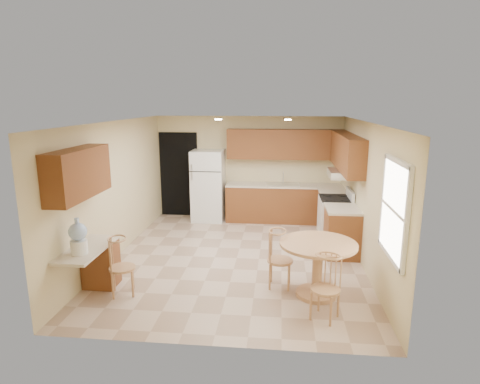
# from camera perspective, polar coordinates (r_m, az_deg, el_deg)

# --- Properties ---
(floor) EXTENTS (5.50, 5.50, 0.00)m
(floor) POSITION_cam_1_polar(r_m,az_deg,el_deg) (7.54, -0.47, -9.38)
(floor) COLOR tan
(floor) RESTS_ON ground
(ceiling) EXTENTS (4.50, 5.50, 0.02)m
(ceiling) POSITION_cam_1_polar(r_m,az_deg,el_deg) (6.99, -0.51, 9.95)
(ceiling) COLOR white
(ceiling) RESTS_ON wall_back
(wall_back) EXTENTS (4.50, 0.02, 2.50)m
(wall_back) POSITION_cam_1_polar(r_m,az_deg,el_deg) (9.85, 1.24, 3.48)
(wall_back) COLOR #CDB78A
(wall_back) RESTS_ON floor
(wall_front) EXTENTS (4.50, 0.02, 2.50)m
(wall_front) POSITION_cam_1_polar(r_m,az_deg,el_deg) (4.55, -4.26, -7.83)
(wall_front) COLOR #CDB78A
(wall_front) RESTS_ON floor
(wall_left) EXTENTS (0.02, 5.50, 2.50)m
(wall_left) POSITION_cam_1_polar(r_m,az_deg,el_deg) (7.73, -17.30, 0.29)
(wall_left) COLOR #CDB78A
(wall_left) RESTS_ON floor
(wall_right) EXTENTS (0.02, 5.50, 2.50)m
(wall_right) POSITION_cam_1_polar(r_m,az_deg,el_deg) (7.28, 17.41, -0.48)
(wall_right) COLOR #CDB78A
(wall_right) RESTS_ON floor
(doorway) EXTENTS (0.90, 0.02, 2.10)m
(doorway) POSITION_cam_1_polar(r_m,az_deg,el_deg) (10.16, -8.67, 2.47)
(doorway) COLOR black
(doorway) RESTS_ON floor
(base_cab_back) EXTENTS (2.75, 0.60, 0.87)m
(base_cab_back) POSITION_cam_1_polar(r_m,az_deg,el_deg) (9.70, 6.24, -1.67)
(base_cab_back) COLOR brown
(base_cab_back) RESTS_ON floor
(counter_back) EXTENTS (2.75, 0.63, 0.04)m
(counter_back) POSITION_cam_1_polar(r_m,az_deg,el_deg) (9.60, 6.30, 0.96)
(counter_back) COLOR beige
(counter_back) RESTS_ON base_cab_back
(base_cab_right_a) EXTENTS (0.60, 0.59, 0.87)m
(base_cab_right_a) POSITION_cam_1_polar(r_m,az_deg,el_deg) (9.20, 12.98, -2.73)
(base_cab_right_a) COLOR brown
(base_cab_right_a) RESTS_ON floor
(counter_right_a) EXTENTS (0.63, 0.59, 0.04)m
(counter_right_a) POSITION_cam_1_polar(r_m,az_deg,el_deg) (9.09, 13.12, 0.03)
(counter_right_a) COLOR beige
(counter_right_a) RESTS_ON base_cab_right_a
(base_cab_right_b) EXTENTS (0.60, 0.80, 0.87)m
(base_cab_right_b) POSITION_cam_1_polar(r_m,az_deg,el_deg) (7.82, 14.27, -5.58)
(base_cab_right_b) COLOR brown
(base_cab_right_b) RESTS_ON floor
(counter_right_b) EXTENTS (0.63, 0.80, 0.04)m
(counter_right_b) POSITION_cam_1_polar(r_m,az_deg,el_deg) (7.69, 14.46, -2.36)
(counter_right_b) COLOR beige
(counter_right_b) RESTS_ON base_cab_right_b
(upper_cab_back) EXTENTS (2.75, 0.33, 0.70)m
(upper_cab_back) POSITION_cam_1_polar(r_m,az_deg,el_deg) (9.58, 6.44, 6.75)
(upper_cab_back) COLOR brown
(upper_cab_back) RESTS_ON wall_back
(upper_cab_right) EXTENTS (0.33, 2.42, 0.70)m
(upper_cab_right) POSITION_cam_1_polar(r_m,az_deg,el_deg) (8.32, 14.93, 5.49)
(upper_cab_right) COLOR brown
(upper_cab_right) RESTS_ON wall_right
(upper_cab_left) EXTENTS (0.33, 1.40, 0.70)m
(upper_cab_left) POSITION_cam_1_polar(r_m,az_deg,el_deg) (6.13, -22.00, 2.48)
(upper_cab_left) COLOR brown
(upper_cab_left) RESTS_ON wall_left
(sink) EXTENTS (0.78, 0.44, 0.01)m
(sink) POSITION_cam_1_polar(r_m,az_deg,el_deg) (9.59, 6.16, 1.09)
(sink) COLOR silver
(sink) RESTS_ON counter_back
(range_hood) EXTENTS (0.50, 0.76, 0.14)m
(range_hood) POSITION_cam_1_polar(r_m,az_deg,el_deg) (8.34, 14.22, 2.55)
(range_hood) COLOR silver
(range_hood) RESTS_ON upper_cab_right
(desk_pedestal) EXTENTS (0.48, 0.42, 0.72)m
(desk_pedestal) POSITION_cam_1_polar(r_m,az_deg,el_deg) (6.74, -19.18, -9.62)
(desk_pedestal) COLOR brown
(desk_pedestal) RESTS_ON floor
(desk_top) EXTENTS (0.50, 1.20, 0.04)m
(desk_top) POSITION_cam_1_polar(r_m,az_deg,el_deg) (6.28, -20.88, -7.59)
(desk_top) COLOR beige
(desk_top) RESTS_ON desk_pedestal
(window) EXTENTS (0.06, 1.12, 1.30)m
(window) POSITION_cam_1_polar(r_m,az_deg,el_deg) (5.47, 21.15, -2.37)
(window) COLOR white
(window) RESTS_ON wall_right
(can_light_a) EXTENTS (0.14, 0.14, 0.02)m
(can_light_a) POSITION_cam_1_polar(r_m,az_deg,el_deg) (8.25, -3.10, 10.27)
(can_light_a) COLOR white
(can_light_a) RESTS_ON ceiling
(can_light_b) EXTENTS (0.14, 0.14, 0.02)m
(can_light_b) POSITION_cam_1_polar(r_m,az_deg,el_deg) (8.15, 6.83, 10.17)
(can_light_b) COLOR white
(can_light_b) RESTS_ON ceiling
(refrigerator) EXTENTS (0.75, 0.73, 1.71)m
(refrigerator) POSITION_cam_1_polar(r_m,az_deg,el_deg) (9.70, -4.54, 0.92)
(refrigerator) COLOR white
(refrigerator) RESTS_ON floor
(stove) EXTENTS (0.65, 0.76, 1.09)m
(stove) POSITION_cam_1_polar(r_m,az_deg,el_deg) (8.55, 13.37, -3.72)
(stove) COLOR white
(stove) RESTS_ON floor
(dining_table) EXTENTS (1.13, 1.13, 0.84)m
(dining_table) POSITION_cam_1_polar(r_m,az_deg,el_deg) (6.10, 10.98, -9.64)
(dining_table) COLOR tan
(dining_table) RESTS_ON floor
(chair_table_a) EXTENTS (0.40, 0.52, 0.91)m
(chair_table_a) POSITION_cam_1_polar(r_m,az_deg,el_deg) (6.22, 5.74, -8.93)
(chair_table_a) COLOR tan
(chair_table_a) RESTS_ON floor
(chair_table_b) EXTENTS (0.39, 0.44, 0.88)m
(chair_table_b) POSITION_cam_1_polar(r_m,az_deg,el_deg) (5.44, 12.20, -12.69)
(chair_table_b) COLOR tan
(chair_table_b) RESTS_ON floor
(chair_desk) EXTENTS (0.39, 0.50, 0.88)m
(chair_desk) POSITION_cam_1_polar(r_m,az_deg,el_deg) (6.22, -16.77, -9.61)
(chair_desk) COLOR tan
(chair_desk) RESTS_ON floor
(water_crock) EXTENTS (0.25, 0.25, 0.52)m
(water_crock) POSITION_cam_1_polar(r_m,az_deg,el_deg) (6.02, -22.01, -6.04)
(water_crock) COLOR white
(water_crock) RESTS_ON desk_top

